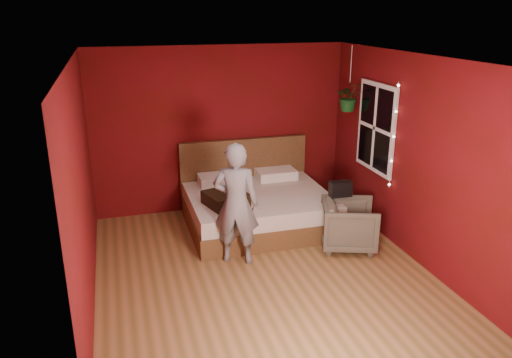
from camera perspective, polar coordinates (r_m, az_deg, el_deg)
name	(u,v)px	position (r m, az deg, el deg)	size (l,w,h in m)	color
floor	(262,271)	(6.35, 0.65, -10.42)	(4.50, 4.50, 0.00)	#95653B
room_walls	(262,141)	(5.72, 0.72, 4.41)	(4.04, 4.54, 2.62)	maroon
window	(376,128)	(7.33, 13.52, 5.71)	(0.05, 0.97, 1.27)	white
fairy_lights	(394,137)	(6.88, 15.46, 4.69)	(0.04, 0.04, 1.45)	silver
bed	(257,205)	(7.53, 0.08, -3.01)	(2.08, 1.76, 1.14)	brown
person	(236,204)	(6.25, -2.29, -2.86)	(0.58, 0.38, 1.59)	gray
armchair	(349,225)	(6.91, 10.59, -5.17)	(0.71, 0.73, 0.66)	#5E594A
handbag	(341,189)	(6.94, 9.64, -1.11)	(0.30, 0.15, 0.21)	black
throw_pillow	(226,199)	(6.93, -3.49, -2.26)	(0.52, 0.52, 0.18)	black
hanging_plant	(349,97)	(7.77, 10.59, 9.22)	(0.45, 0.41, 0.98)	silver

